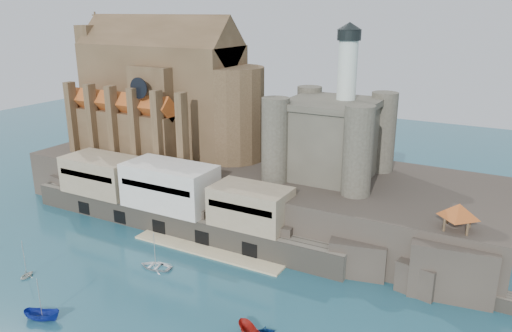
{
  "coord_description": "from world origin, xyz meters",
  "views": [
    {
      "loc": [
        48.53,
        -48.44,
        41.37
      ],
      "look_at": [
        4.42,
        32.0,
        12.61
      ],
      "focal_mm": 35.0,
      "sensor_mm": 36.0,
      "label": 1
    }
  ],
  "objects_px": {
    "church": "(168,98)",
    "castle_keep": "(331,134)",
    "pavilion": "(459,212)",
    "boat_2": "(43,320)"
  },
  "relations": [
    {
      "from": "church",
      "to": "castle_keep",
      "type": "distance_m",
      "value": 40.39
    },
    {
      "from": "church",
      "to": "castle_keep",
      "type": "bearing_deg",
      "value": -1.11
    },
    {
      "from": "pavilion",
      "to": "boat_2",
      "type": "relative_size",
      "value": 1.21
    },
    {
      "from": "boat_2",
      "to": "castle_keep",
      "type": "bearing_deg",
      "value": -44.16
    },
    {
      "from": "castle_keep",
      "to": "church",
      "type": "bearing_deg",
      "value": 178.89
    },
    {
      "from": "castle_keep",
      "to": "pavilion",
      "type": "xyz_separation_m",
      "value": [
        25.92,
        -15.08,
        -5.59
      ]
    },
    {
      "from": "castle_keep",
      "to": "pavilion",
      "type": "bearing_deg",
      "value": -30.18
    },
    {
      "from": "church",
      "to": "boat_2",
      "type": "height_order",
      "value": "church"
    },
    {
      "from": "pavilion",
      "to": "boat_2",
      "type": "xyz_separation_m",
      "value": [
        -48.51,
        -36.14,
        -12.73
      ]
    },
    {
      "from": "castle_keep",
      "to": "pavilion",
      "type": "distance_m",
      "value": 30.5
    }
  ]
}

